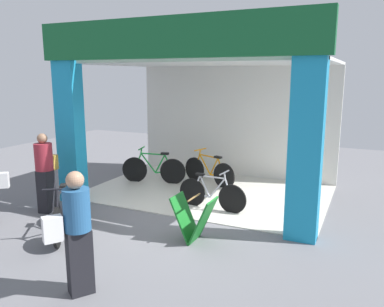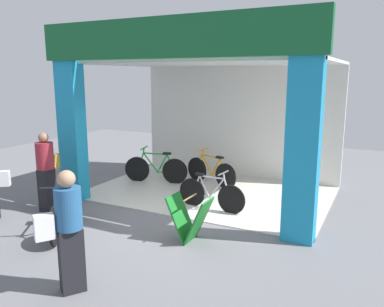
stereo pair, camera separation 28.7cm
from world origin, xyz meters
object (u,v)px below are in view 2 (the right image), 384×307
Objects in this scene: bicycle_inside_2 at (156,169)px; pedestrian_2 at (46,170)px; bicycle_inside_1 at (211,171)px; pedestrian_1 at (68,230)px; bicycle_inside_0 at (211,194)px; bicycle_parked_0 at (60,213)px; sandwich_board_sign at (190,219)px.

bicycle_inside_2 is 1.01× the size of pedestrian_2.
bicycle_inside_1 is 1.48m from bicycle_inside_2.
pedestrian_1 is at bearing -38.56° from pedestrian_2.
bicycle_inside_1 is (-0.79, 1.76, 0.02)m from bicycle_inside_0.
bicycle_inside_2 is 1.02× the size of pedestrian_1.
pedestrian_2 reaches higher than bicycle_inside_0.
bicycle_inside_0 is 0.93× the size of bicycle_inside_2.
bicycle_inside_1 is 0.96× the size of pedestrian_1.
bicycle_parked_0 is (0.24, -3.66, 0.00)m from bicycle_inside_2.
sandwich_board_sign is at bearing -78.48° from bicycle_inside_0.
pedestrian_1 reaches higher than bicycle_inside_0.
bicycle_parked_0 is at bearing -161.85° from sandwich_board_sign.
bicycle_parked_0 reaches higher than bicycle_inside_0.
bicycle_inside_0 is 1.95× the size of sandwich_board_sign.
bicycle_inside_2 is at bearing 71.81° from pedestrian_2.
bicycle_inside_0 is 1.92m from bicycle_inside_1.
bicycle_parked_0 reaches higher than sandwich_board_sign.
bicycle_inside_2 is at bearing 130.87° from sandwich_board_sign.
pedestrian_1 is (1.83, -5.06, 0.49)m from bicycle_inside_2.
pedestrian_1 is at bearing -41.24° from bicycle_parked_0.
bicycle_parked_0 is 2.40m from sandwich_board_sign.
bicycle_inside_2 is at bearing 149.63° from bicycle_inside_0.
sandwich_board_sign is at bearing -49.13° from bicycle_inside_2.
bicycle_inside_2 is (-2.19, 1.28, 0.03)m from bicycle_inside_0.
pedestrian_2 reaches higher than sandwich_board_sign.
pedestrian_1 is 0.99× the size of pedestrian_2.
bicycle_inside_2 is 3.85m from sandwich_board_sign.
bicycle_inside_2 reaches higher than bicycle_inside_1.
bicycle_parked_0 is (-1.16, -4.13, 0.02)m from bicycle_inside_1.
bicycle_inside_1 is 4.10m from pedestrian_2.
bicycle_parked_0 is at bearing -34.56° from pedestrian_2.
pedestrian_1 reaches higher than bicycle_inside_1.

